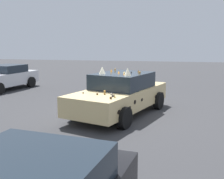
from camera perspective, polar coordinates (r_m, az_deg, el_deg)
ground_plane at (r=10.02m, az=1.68°, el=-5.15°), size 60.00×60.00×0.00m
art_car_decorated at (r=9.89m, az=1.83°, el=-0.85°), size 5.00×3.14×1.75m
parked_sedan_far_right at (r=16.33m, az=-21.72°, el=2.38°), size 4.34×2.43×1.36m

